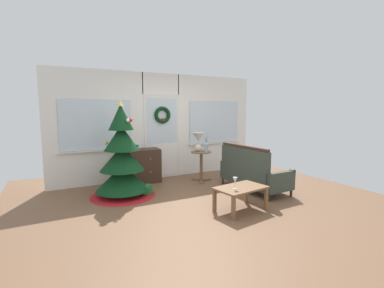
# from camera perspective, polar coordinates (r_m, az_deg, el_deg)

# --- Properties ---
(ground_plane) EXTENTS (6.76, 6.76, 0.00)m
(ground_plane) POSITION_cam_1_polar(r_m,az_deg,el_deg) (5.12, 2.43, -11.91)
(ground_plane) COLOR brown
(back_wall_with_door) EXTENTS (5.20, 0.19, 2.55)m
(back_wall_with_door) POSITION_cam_1_polar(r_m,az_deg,el_deg) (6.73, -6.48, 3.80)
(back_wall_with_door) COLOR white
(back_wall_with_door) RESTS_ON ground
(christmas_tree) EXTENTS (1.25, 1.25, 1.86)m
(christmas_tree) POSITION_cam_1_polar(r_m,az_deg,el_deg) (5.42, -14.45, -3.92)
(christmas_tree) COLOR #4C331E
(christmas_tree) RESTS_ON ground
(dresser_cabinet) EXTENTS (0.91, 0.46, 0.78)m
(dresser_cabinet) POSITION_cam_1_polar(r_m,az_deg,el_deg) (6.36, -10.86, -4.60)
(dresser_cabinet) COLOR #3D281C
(dresser_cabinet) RESTS_ON ground
(settee_sofa) EXTENTS (0.77, 1.56, 0.96)m
(settee_sofa) POSITION_cam_1_polar(r_m,az_deg,el_deg) (5.80, 12.22, -5.90)
(settee_sofa) COLOR #3D281C
(settee_sofa) RESTS_ON ground
(side_table) EXTENTS (0.50, 0.48, 0.71)m
(side_table) POSITION_cam_1_polar(r_m,az_deg,el_deg) (6.35, 1.95, -3.43)
(side_table) COLOR brown
(side_table) RESTS_ON ground
(table_lamp) EXTENTS (0.28, 0.28, 0.44)m
(table_lamp) POSITION_cam_1_polar(r_m,az_deg,el_deg) (6.29, 1.31, 1.00)
(table_lamp) COLOR silver
(table_lamp) RESTS_ON side_table
(flower_vase) EXTENTS (0.11, 0.10, 0.35)m
(flower_vase) POSITION_cam_1_polar(r_m,az_deg,el_deg) (6.30, 3.02, -0.53)
(flower_vase) COLOR #99ADBC
(flower_vase) RESTS_ON side_table
(coffee_table) EXTENTS (0.90, 0.63, 0.40)m
(coffee_table) POSITION_cam_1_polar(r_m,az_deg,el_deg) (4.63, 10.20, -9.58)
(coffee_table) COLOR brown
(coffee_table) RESTS_ON ground
(wine_glass) EXTENTS (0.08, 0.08, 0.20)m
(wine_glass) POSITION_cam_1_polar(r_m,az_deg,el_deg) (4.45, 9.02, -7.57)
(wine_glass) COLOR silver
(wine_glass) RESTS_ON coffee_table
(gift_box) EXTENTS (0.20, 0.18, 0.20)m
(gift_box) POSITION_cam_1_polar(r_m,az_deg,el_deg) (5.52, -9.54, -9.48)
(gift_box) COLOR #266633
(gift_box) RESTS_ON ground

